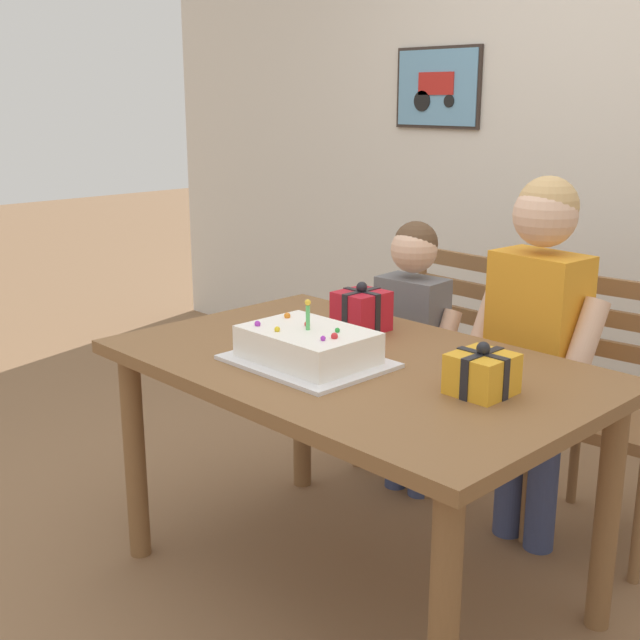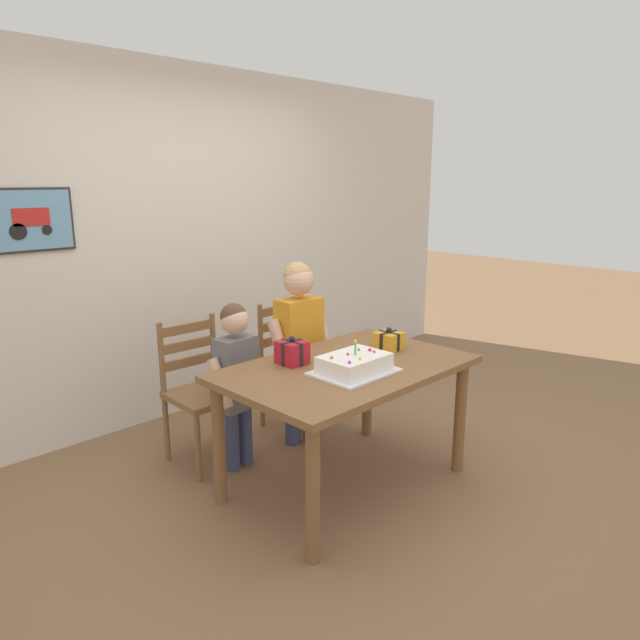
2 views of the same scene
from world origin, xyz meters
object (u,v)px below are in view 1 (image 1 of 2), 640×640
Objects in this scene: birthday_cake at (308,347)px; child_younger at (411,333)px; child_older at (537,329)px; gift_box_beside_cake at (482,373)px; chair_left at (432,358)px; dining_table at (354,392)px; gift_box_red_large at (361,311)px; chair_right at (616,410)px.

child_younger is (-0.23, 0.75, -0.16)m from birthday_cake.
child_older is 0.54m from child_younger.
chair_left is (-0.82, 0.84, -0.34)m from gift_box_beside_cake.
child_older is (0.29, 0.75, -0.04)m from birthday_cake.
child_younger is at bearing 179.95° from child_older.
child_older is (0.61, -0.25, 0.30)m from chair_left.
dining_table is 8.53× the size of gift_box_red_large.
chair_right is (0.47, 1.00, -0.33)m from birthday_cake.
gift_box_red_large is 1.07× the size of gift_box_beside_cake.
birthday_cake is 0.51m from gift_box_beside_cake.
child_younger is at bearing 115.92° from dining_table.
chair_right is at bearing 65.01° from birthday_cake.
child_older reaches higher than gift_box_beside_cake.
gift_box_red_large is 0.13× the size of child_older.
dining_table is 0.45m from gift_box_beside_cake.
chair_right reaches higher than gift_box_red_large.
gift_box_beside_cake is (0.42, 0.03, 0.15)m from dining_table.
gift_box_red_large reaches higher than dining_table.
child_younger is (-0.73, 0.60, -0.16)m from gift_box_beside_cake.
chair_right is (0.59, 0.64, -0.35)m from gift_box_red_large.
dining_table is at bearing -114.23° from chair_right.
dining_table is 0.20m from birthday_cake.
birthday_cake reaches higher than chair_left.
child_younger is at bearing 105.39° from gift_box_red_large.
chair_right is 0.43m from child_older.
gift_box_beside_cake is 0.95m from child_younger.
gift_box_beside_cake is (0.62, -0.21, -0.01)m from gift_box_red_large.
child_younger reaches higher than dining_table.
gift_box_red_large is 0.57m from child_older.
child_younger reaches higher than chair_left.
dining_table is 1.13× the size of child_older.
dining_table is at bearing -65.63° from chair_left.
birthday_cake is at bearing -114.99° from chair_right.
child_older is at bearing -125.38° from chair_right.
child_older reaches higher than chair_right.
gift_box_red_large is 0.18× the size of chair_left.
chair_right is at bearing 19.55° from child_younger.
chair_left is (-0.40, 0.88, -0.18)m from dining_table.
dining_table is 0.70m from child_younger.
chair_left reaches higher than gift_box_red_large.
birthday_cake is (-0.07, -0.12, 0.15)m from dining_table.
gift_box_beside_cake is 1.22m from chair_left.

